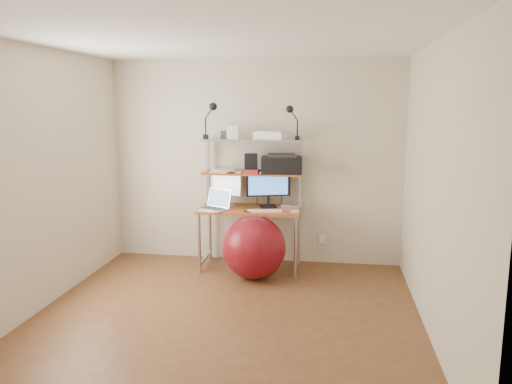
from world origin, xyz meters
TOP-DOWN VIEW (x-y plane):
  - room at (0.00, 0.00)m, footprint 3.60×3.60m
  - computer_desk at (0.00, 1.50)m, footprint 1.20×0.60m
  - wall_outlet at (0.85, 1.79)m, footprint 0.08×0.01m
  - monitor_silver at (-0.31, 1.56)m, footprint 0.40×0.19m
  - monitor_black at (0.20, 1.55)m, footprint 0.52×0.21m
  - laptop at (-0.38, 1.34)m, footprint 0.43×0.40m
  - keyboard at (0.19, 1.30)m, footprint 0.41×0.17m
  - mouse at (0.54, 1.29)m, footprint 0.09×0.06m
  - mac_mini at (0.50, 1.58)m, footprint 0.27×0.27m
  - phone at (0.01, 1.27)m, footprint 0.11×0.14m
  - printer at (0.35, 1.58)m, footprint 0.50×0.37m
  - nas_cube at (-0.01, 1.58)m, footprint 0.17×0.17m
  - red_box at (0.02, 1.48)m, footprint 0.17×0.13m
  - scanner at (0.22, 1.59)m, footprint 0.41×0.32m
  - box_white at (-0.22, 1.52)m, footprint 0.14×0.12m
  - box_grey at (-0.32, 1.59)m, footprint 0.12×0.12m
  - clip_lamp_left at (-0.46, 1.48)m, footprint 0.17×0.09m
  - clip_lamp_right at (0.47, 1.48)m, footprint 0.16×0.09m
  - exercise_ball at (0.10, 1.11)m, footprint 0.72×0.72m
  - paper_stack at (-0.37, 1.57)m, footprint 0.36×0.41m

SIDE VIEW (x-z plane):
  - wall_outlet at x=0.85m, z-range 0.24..0.36m
  - exercise_ball at x=0.10m, z-range 0.00..0.72m
  - phone at x=0.01m, z-range 0.74..0.75m
  - keyboard at x=0.19m, z-range 0.74..0.75m
  - mouse at x=0.54m, z-range 0.74..0.76m
  - mac_mini at x=0.50m, z-range 0.74..0.78m
  - laptop at x=-0.38m, z-range 0.64..0.94m
  - computer_desk at x=0.00m, z-range 0.17..1.74m
  - monitor_silver at x=-0.31m, z-range 0.76..1.21m
  - monitor_black at x=0.20m, z-range 0.74..1.27m
  - paper_stack at x=-0.37m, z-range 1.15..1.18m
  - red_box at x=0.02m, z-range 1.15..1.20m
  - room at x=0.00m, z-range -0.55..3.05m
  - printer at x=0.35m, z-range 1.14..1.37m
  - nas_cube at x=-0.01m, z-range 1.15..1.38m
  - box_grey at x=-0.32m, z-range 1.55..1.64m
  - scanner at x=0.22m, z-range 1.55..1.64m
  - box_white at x=-0.22m, z-range 1.55..1.71m
  - clip_lamp_right at x=0.47m, z-range 1.64..2.03m
  - clip_lamp_left at x=-0.46m, z-range 1.65..2.07m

